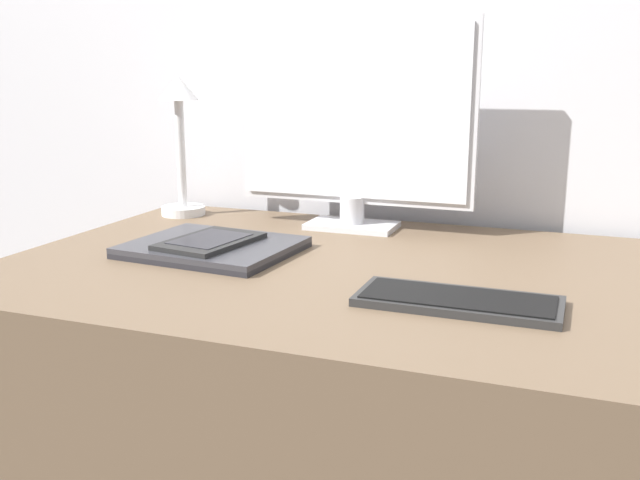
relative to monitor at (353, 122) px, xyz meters
The scene contains 7 objects.
wall_back 0.29m from the monitor, 67.52° to the left, with size 3.60×0.05×2.40m.
desk 0.67m from the monitor, 76.80° to the right, with size 1.16×0.80×0.75m.
monitor is the anchor object (origin of this frame).
keyboard 0.57m from the monitor, 55.21° to the right, with size 0.29×0.12×0.01m.
laptop 0.40m from the monitor, 121.06° to the right, with size 0.31×0.26×0.02m.
ereader 0.40m from the monitor, 119.95° to the right, with size 0.15×0.21×0.01m.
desk_lamp 0.42m from the monitor, behind, with size 0.10×0.10×0.32m.
Camera 1 is at (0.39, -1.00, 1.07)m, focal length 40.00 mm.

